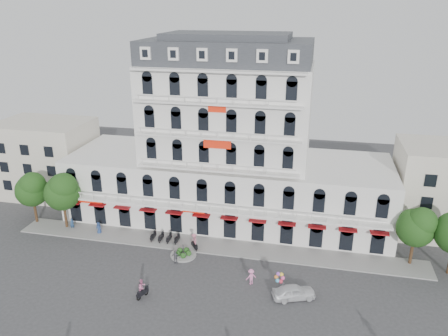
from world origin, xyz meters
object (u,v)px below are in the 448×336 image
rider_southwest (142,288)px  rider_center (194,241)px  parked_car (294,292)px  balloon_vendor (281,285)px

rider_southwest → rider_center: bearing=9.2°
parked_car → balloon_vendor: bearing=57.6°
parked_car → rider_southwest: rider_southwest is taller
parked_car → rider_southwest: bearing=81.3°
rider_center → rider_southwest: bearing=-51.3°
parked_car → rider_center: rider_center is taller
rider_center → balloon_vendor: size_ratio=0.93×
rider_southwest → rider_center: (2.71, 10.45, 0.05)m
rider_southwest → balloon_vendor: 14.73m
rider_southwest → balloon_vendor: (14.28, 3.58, 0.12)m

